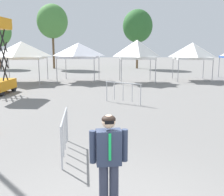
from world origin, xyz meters
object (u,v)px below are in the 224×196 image
(canopy_tent_right_of_center, at_px, (193,51))
(canopy_tent_far_right, at_px, (79,51))
(tree_behind_tents_right, at_px, (52,21))
(canopy_tent_far_left, at_px, (137,49))
(tree_behind_tents_center, at_px, (138,26))
(crowd_barrier_by_lift, at_px, (123,89))
(canopy_tent_behind_right, at_px, (22,50))
(person_foreground, at_px, (109,158))
(crowd_barrier_mid_lot, at_px, (64,127))

(canopy_tent_right_of_center, bearing_deg, canopy_tent_far_right, -176.30)
(tree_behind_tents_right, bearing_deg, canopy_tent_right_of_center, -40.95)
(canopy_tent_far_left, relative_size, canopy_tent_right_of_center, 1.06)
(tree_behind_tents_center, height_order, crowd_barrier_by_lift, tree_behind_tents_center)
(canopy_tent_behind_right, bearing_deg, person_foreground, -67.30)
(crowd_barrier_mid_lot, bearing_deg, canopy_tent_right_of_center, 64.17)
(canopy_tent_right_of_center, distance_m, tree_behind_tents_center, 13.93)
(tree_behind_tents_center, bearing_deg, person_foreground, -95.40)
(canopy_tent_behind_right, bearing_deg, crowd_barrier_mid_lot, -67.74)
(canopy_tent_far_left, distance_m, crowd_barrier_by_lift, 8.61)
(canopy_tent_behind_right, distance_m, canopy_tent_far_left, 9.22)
(canopy_tent_far_right, bearing_deg, canopy_tent_far_left, -8.34)
(tree_behind_tents_center, bearing_deg, canopy_tent_far_right, -113.44)
(canopy_tent_behind_right, bearing_deg, tree_behind_tents_right, 92.58)
(canopy_tent_right_of_center, height_order, crowd_barrier_mid_lot, canopy_tent_right_of_center)
(canopy_tent_far_left, distance_m, tree_behind_tents_right, 17.50)
(canopy_tent_far_left, xyz_separation_m, crowd_barrier_by_lift, (-1.34, -8.30, -1.89))
(tree_behind_tents_right, bearing_deg, canopy_tent_far_right, -69.14)
(canopy_tent_right_of_center, relative_size, tree_behind_tents_center, 0.42)
(canopy_tent_far_right, distance_m, tree_behind_tents_center, 15.25)
(canopy_tent_far_right, xyz_separation_m, person_foreground, (2.91, -18.44, -1.52))
(canopy_tent_far_right, height_order, canopy_tent_far_left, canopy_tent_far_left)
(canopy_tent_far_right, xyz_separation_m, crowd_barrier_mid_lot, (1.65, -15.76, -1.80))
(person_foreground, height_order, crowd_barrier_mid_lot, person_foreground)
(canopy_tent_far_left, bearing_deg, canopy_tent_behind_right, -179.06)
(canopy_tent_far_right, bearing_deg, crowd_barrier_mid_lot, -84.01)
(canopy_tent_far_right, xyz_separation_m, tree_behind_tents_right, (-5.09, 13.35, 3.51))
(person_foreground, distance_m, tree_behind_tents_center, 32.62)
(canopy_tent_right_of_center, height_order, tree_behind_tents_center, tree_behind_tents_center)
(canopy_tent_right_of_center, height_order, tree_behind_tents_right, tree_behind_tents_right)
(canopy_tent_far_right, xyz_separation_m, tree_behind_tents_center, (5.95, 13.73, 2.94))
(canopy_tent_far_left, bearing_deg, person_foreground, -95.99)
(canopy_tent_right_of_center, relative_size, crowd_barrier_mid_lot, 1.54)
(canopy_tent_behind_right, distance_m, tree_behind_tents_center, 18.15)
(canopy_tent_behind_right, xyz_separation_m, canopy_tent_right_of_center, (14.03, 1.47, -0.08))
(canopy_tent_right_of_center, xyz_separation_m, tree_behind_tents_right, (-14.67, 12.73, 3.55))
(tree_behind_tents_center, bearing_deg, canopy_tent_far_left, -94.68)
(tree_behind_tents_center, bearing_deg, crowd_barrier_by_lift, -96.33)
(tree_behind_tents_center, height_order, crowd_barrier_mid_lot, tree_behind_tents_center)
(canopy_tent_behind_right, distance_m, canopy_tent_far_right, 4.53)
(canopy_tent_far_right, height_order, canopy_tent_right_of_center, canopy_tent_right_of_center)
(canopy_tent_far_right, bearing_deg, tree_behind_tents_right, 110.86)
(canopy_tent_behind_right, height_order, tree_behind_tents_right, tree_behind_tents_right)
(canopy_tent_far_right, height_order, tree_behind_tents_center, tree_behind_tents_center)
(crowd_barrier_mid_lot, bearing_deg, canopy_tent_behind_right, 112.26)
(canopy_tent_far_left, height_order, tree_behind_tents_center, tree_behind_tents_center)
(person_foreground, xyz_separation_m, tree_behind_tents_center, (3.04, 32.17, 4.46))
(canopy_tent_far_left, bearing_deg, canopy_tent_right_of_center, 15.34)
(canopy_tent_far_right, xyz_separation_m, canopy_tent_far_left, (4.77, -0.70, 0.10))
(canopy_tent_behind_right, xyz_separation_m, crowd_barrier_by_lift, (7.88, -8.14, -1.84))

